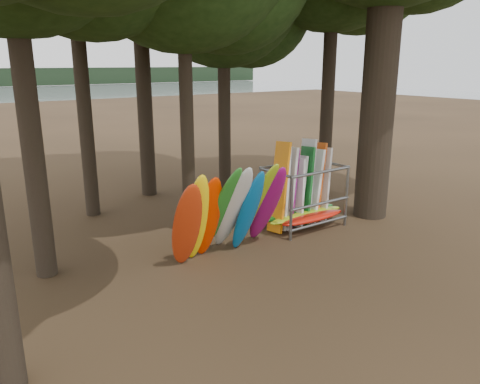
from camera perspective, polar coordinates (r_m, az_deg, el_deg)
ground at (r=13.60m, az=4.20°, el=-6.98°), size 120.00×120.00×0.00m
kayak_row at (r=12.69m, az=-1.40°, el=-2.49°), size 3.56×2.05×2.83m
storage_rack at (r=15.30m, az=7.67°, el=-0.69°), size 3.09×1.50×2.87m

